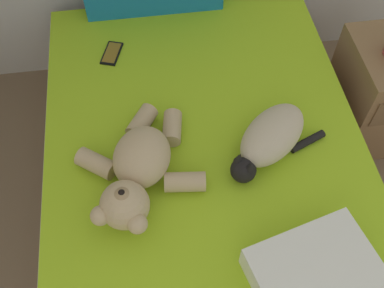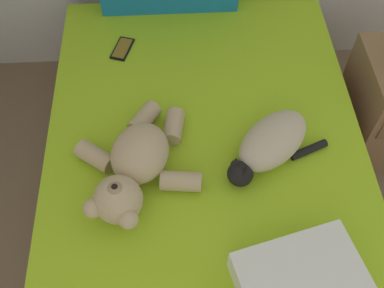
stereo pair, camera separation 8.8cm
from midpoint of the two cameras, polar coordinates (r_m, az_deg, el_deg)
The scene contains 5 objects.
bed at distance 2.04m, azimuth 0.39°, elevation -4.59°, with size 1.35×1.94×0.50m.
cat at distance 1.79m, azimuth 8.32°, elevation 0.65°, with size 0.42×0.37×0.15m.
teddy_bear at distance 1.69m, azimuth -8.34°, elevation -3.43°, with size 0.49×0.59×0.19m.
cell_phone at distance 2.21m, azimuth -11.18°, elevation 11.07°, with size 0.12×0.16×0.01m.
throw_pillow at distance 1.59m, azimuth 13.40°, elevation -15.32°, with size 0.40×0.28×0.11m, color white.
Camera 1 is at (1.11, 2.42, 2.02)m, focal length 42.54 mm.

